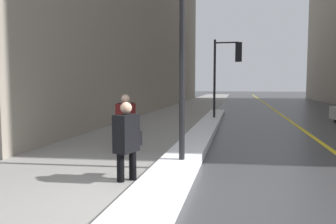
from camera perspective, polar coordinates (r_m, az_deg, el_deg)
The scene contains 9 objects.
ground_plane at distance 5.21m, azimuth -5.05°, elevation -15.42°, with size 160.00×160.00×0.00m, color #38383A.
sidewalk_slab at distance 20.05m, azimuth 2.07°, elevation -0.29°, with size 4.00×80.00×0.01m.
road_centre_stripe at distance 19.91m, azimuth 19.34°, elevation -0.61°, with size 0.16×80.00×0.00m.
snow_bank_curb at distance 12.00m, azimuth 6.21°, elevation -3.29°, with size 0.84×17.58×0.22m.
lamp_post at distance 6.91m, azimuth 2.50°, elevation 13.72°, with size 0.28×0.28×4.78m.
traffic_light_near at distance 15.86m, azimuth 10.59°, elevation 8.47°, with size 1.31×0.32×3.90m.
pedestrian_trailing at distance 6.10m, azimuth -7.17°, elevation -4.47°, with size 0.41×0.71×1.48m.
pedestrian_in_glasses at distance 8.72m, azimuth -7.31°, elevation -1.45°, with size 0.43×0.73×1.54m.
pedestrian_nearside at distance 10.18m, azimuth -7.33°, elevation -0.78°, with size 0.41×0.71×1.46m.
Camera 1 is at (1.44, -4.67, 1.80)m, focal length 35.00 mm.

